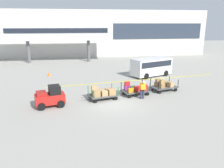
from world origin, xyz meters
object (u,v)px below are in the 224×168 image
at_px(baggage_tug, 50,97).
at_px(baggage_cart_lead, 103,93).
at_px(baggage_handler, 143,89).
at_px(shuttle_van, 151,66).
at_px(baggage_cart_middle, 135,89).
at_px(safety_cone_near, 49,74).
at_px(baggage_cart_tail, 164,85).

distance_m(baggage_tug, baggage_cart_lead, 4.14).
bearing_deg(baggage_handler, shuttle_van, 66.84).
bearing_deg(baggage_cart_middle, baggage_tug, -165.45).
xyz_separation_m(baggage_cart_lead, safety_cone_near, (-5.33, 9.25, -0.27)).
height_order(baggage_handler, shuttle_van, shuttle_van).
relative_size(baggage_cart_lead, shuttle_van, 0.60).
bearing_deg(shuttle_van, baggage_cart_middle, -118.94).
height_order(shuttle_van, safety_cone_near, shuttle_van).
relative_size(baggage_cart_tail, safety_cone_near, 5.61).
distance_m(baggage_cart_lead, shuttle_van, 9.95).
distance_m(baggage_tug, safety_cone_near, 10.36).
xyz_separation_m(baggage_cart_tail, safety_cone_near, (-11.12, 7.71, -0.25)).
distance_m(baggage_cart_tail, shuttle_van, 5.99).
distance_m(baggage_cart_tail, safety_cone_near, 13.53).
relative_size(baggage_tug, baggage_cart_tail, 0.75).
bearing_deg(baggage_cart_lead, baggage_cart_middle, 14.94).
relative_size(baggage_tug, baggage_cart_lead, 0.75).
xyz_separation_m(baggage_cart_lead, baggage_handler, (3.23, -0.41, 0.32)).
distance_m(baggage_cart_middle, baggage_cart_tail, 2.99).
height_order(baggage_cart_lead, baggage_cart_middle, baggage_cart_middle).
xyz_separation_m(baggage_cart_lead, baggage_cart_tail, (5.79, 1.53, -0.01)).
bearing_deg(safety_cone_near, baggage_cart_middle, -45.87).
bearing_deg(baggage_tug, baggage_handler, 4.85).
relative_size(baggage_handler, safety_cone_near, 2.84).
height_order(baggage_tug, baggage_cart_lead, baggage_tug).
height_order(baggage_cart_tail, baggage_handler, baggage_handler).
relative_size(baggage_cart_middle, baggage_handler, 1.97).
bearing_deg(baggage_handler, baggage_tug, -175.15).
bearing_deg(baggage_cart_middle, baggage_cart_lead, -165.06).
height_order(baggage_tug, shuttle_van, shuttle_van).
bearing_deg(baggage_cart_tail, shuttle_van, 82.36).
height_order(baggage_tug, baggage_cart_middle, baggage_tug).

